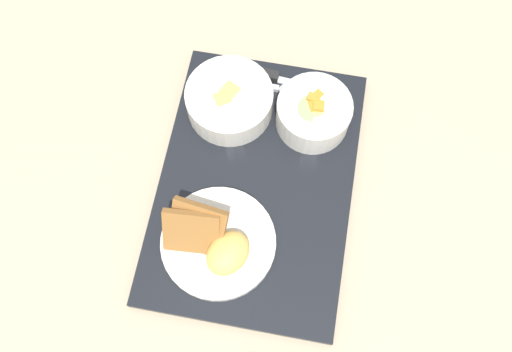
{
  "coord_description": "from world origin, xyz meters",
  "views": [
    {
      "loc": [
        0.28,
        0.08,
        0.82
      ],
      "look_at": [
        0.0,
        0.0,
        0.05
      ],
      "focal_mm": 38.0,
      "sensor_mm": 36.0,
      "label": 1
    }
  ],
  "objects_px": {
    "bowl_salad": "(314,112)",
    "knife": "(263,74)",
    "plate_main": "(215,242)",
    "spoon": "(280,89)",
    "bowl_soup": "(229,100)"
  },
  "relations": [
    {
      "from": "bowl_soup",
      "to": "spoon",
      "type": "distance_m",
      "value": 0.09
    },
    {
      "from": "plate_main",
      "to": "spoon",
      "type": "xyz_separation_m",
      "value": [
        -0.28,
        0.02,
        -0.01
      ]
    },
    {
      "from": "bowl_salad",
      "to": "spoon",
      "type": "xyz_separation_m",
      "value": [
        -0.04,
        -0.07,
        -0.03
      ]
    },
    {
      "from": "bowl_salad",
      "to": "plate_main",
      "type": "distance_m",
      "value": 0.26
    },
    {
      "from": "bowl_salad",
      "to": "bowl_soup",
      "type": "height_order",
      "value": "bowl_salad"
    },
    {
      "from": "bowl_soup",
      "to": "knife",
      "type": "xyz_separation_m",
      "value": [
        -0.07,
        0.04,
        -0.02
      ]
    },
    {
      "from": "spoon",
      "to": "plate_main",
      "type": "bearing_deg",
      "value": -98.96
    },
    {
      "from": "bowl_salad",
      "to": "knife",
      "type": "height_order",
      "value": "bowl_salad"
    },
    {
      "from": "bowl_salad",
      "to": "knife",
      "type": "distance_m",
      "value": 0.12
    },
    {
      "from": "bowl_soup",
      "to": "plate_main",
      "type": "xyz_separation_m",
      "value": [
        0.23,
        0.05,
        -0.01
      ]
    },
    {
      "from": "spoon",
      "to": "bowl_soup",
      "type": "bearing_deg",
      "value": -146.09
    },
    {
      "from": "plate_main",
      "to": "bowl_soup",
      "type": "bearing_deg",
      "value": -168.5
    },
    {
      "from": "plate_main",
      "to": "spoon",
      "type": "relative_size",
      "value": 1.12
    },
    {
      "from": "bowl_salad",
      "to": "spoon",
      "type": "distance_m",
      "value": 0.08
    },
    {
      "from": "bowl_soup",
      "to": "spoon",
      "type": "height_order",
      "value": "bowl_soup"
    }
  ]
}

